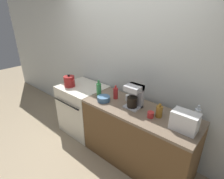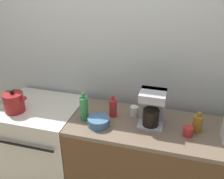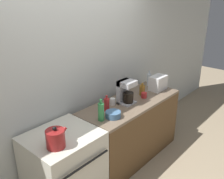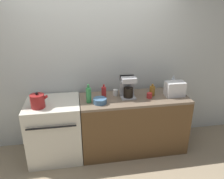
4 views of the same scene
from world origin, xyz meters
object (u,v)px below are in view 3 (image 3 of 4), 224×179
at_px(bowl, 113,114).
at_px(kettle, 56,138).
at_px(coffee_maker, 126,91).
at_px(cup_white, 113,102).
at_px(bottle_clear, 149,79).
at_px(cup_red, 144,95).
at_px(bottle_green, 101,112).
at_px(stove, 64,169).
at_px(bottle_red, 107,104).
at_px(toaster, 158,83).
at_px(bottle_amber, 142,90).

bearing_deg(bowl, kettle, 179.01).
distance_m(coffee_maker, cup_white, 0.22).
distance_m(bottle_clear, cup_red, 0.52).
relative_size(bottle_clear, cup_red, 3.03).
xyz_separation_m(bottle_green, bottle_clear, (1.35, 0.23, -0.01)).
xyz_separation_m(kettle, coffee_maker, (1.26, 0.13, 0.07)).
xyz_separation_m(coffee_maker, bottle_clear, (0.77, 0.13, -0.06)).
relative_size(stove, coffee_maker, 2.80).
distance_m(stove, cup_white, 1.05).
bearing_deg(bottle_red, bottle_green, -152.10).
bearing_deg(toaster, bowl, -176.09).
distance_m(bottle_green, bowl, 0.18).
distance_m(bottle_amber, bottle_clear, 0.42).
bearing_deg(bottle_red, stove, -177.71).
bearing_deg(toaster, cup_red, -177.35).
height_order(bottle_clear, bowl, bottle_clear).
bearing_deg(kettle, bowl, -0.99).
bearing_deg(kettle, toaster, 1.84).
bearing_deg(cup_red, bowl, -175.41).
xyz_separation_m(coffee_maker, bowl, (-0.43, -0.15, -0.13)).
relative_size(toaster, bowl, 1.50).
height_order(kettle, bottle_green, bottle_green).
distance_m(bottle_clear, cup_white, 0.94).
relative_size(kettle, cup_red, 2.94).
relative_size(kettle, bottle_clear, 0.97).
xyz_separation_m(bottle_amber, cup_red, (-0.07, -0.08, -0.04)).
relative_size(cup_red, bowl, 0.43).
relative_size(stove, toaster, 3.19).
height_order(coffee_maker, cup_red, coffee_maker).
bearing_deg(cup_white, toaster, -10.35).
relative_size(bottle_amber, cup_white, 1.97).
bearing_deg(stove, toaster, -2.23).
distance_m(cup_red, bowl, 0.74).
height_order(bottle_amber, cup_red, bottle_amber).
bearing_deg(toaster, bottle_amber, 169.09).
relative_size(bottle_green, bowl, 1.44).
bearing_deg(cup_white, bottle_amber, -10.02).
relative_size(bottle_red, bowl, 1.11).
height_order(toaster, bottle_red, toaster).
xyz_separation_m(kettle, bottle_red, (0.91, 0.16, -0.01)).
distance_m(coffee_maker, bottle_clear, 0.79).
xyz_separation_m(kettle, cup_red, (1.57, 0.04, -0.06)).
height_order(toaster, cup_red, toaster).
distance_m(kettle, bottle_red, 0.92).
xyz_separation_m(bottle_red, bottle_clear, (1.12, 0.11, 0.01)).
relative_size(kettle, bottle_amber, 1.30).
bearing_deg(bowl, bottle_red, 65.85).
bearing_deg(toaster, bottle_clear, 72.62).
relative_size(coffee_maker, cup_red, 4.02).
relative_size(coffee_maker, bowl, 1.71).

